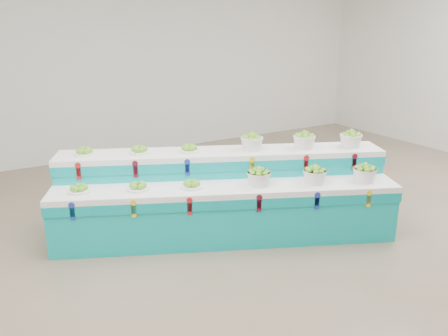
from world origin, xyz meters
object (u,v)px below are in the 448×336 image
Objects in this scene: basket_lower_left at (259,177)px; basket_upper_right at (351,139)px; plate_upper_mid at (139,149)px; display_stand at (224,195)px.

basket_upper_right is (1.42, -0.07, 0.30)m from basket_lower_left.
basket_upper_right reaches higher than plate_upper_mid.
plate_upper_mid is at bearing 155.79° from basket_upper_right.
basket_lower_left is 1.00× the size of basket_upper_right.
display_stand is 14.62× the size of basket_lower_left.
basket_upper_right is at bearing -24.21° from plate_upper_mid.
basket_lower_left is (0.25, -0.40, 0.32)m from display_stand.
basket_lower_left is 1.45m from basket_upper_right.
display_stand reaches higher than basket_lower_left.
display_stand is 1.84m from basket_upper_right.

